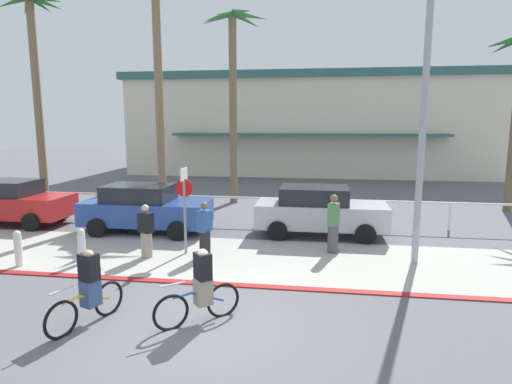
# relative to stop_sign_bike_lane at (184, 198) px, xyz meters

# --- Properties ---
(ground_plane) EXTENTS (80.00, 80.00, 0.00)m
(ground_plane) POSITION_rel_stop_sign_bike_lane_xyz_m (1.76, 5.55, -1.68)
(ground_plane) COLOR #5B5B60
(sidewalk_strip) EXTENTS (44.00, 4.00, 0.02)m
(sidewalk_strip) POSITION_rel_stop_sign_bike_lane_xyz_m (1.76, -0.25, -1.67)
(sidewalk_strip) COLOR #ADAAA0
(sidewalk_strip) RESTS_ON ground
(curb_paint) EXTENTS (44.00, 0.24, 0.03)m
(curb_paint) POSITION_rel_stop_sign_bike_lane_xyz_m (1.76, -2.25, -1.66)
(curb_paint) COLOR maroon
(curb_paint) RESTS_ON ground
(building_backdrop) EXTENTS (26.58, 13.29, 7.27)m
(building_backdrop) POSITION_rel_stop_sign_bike_lane_xyz_m (2.97, 23.49, 1.97)
(building_backdrop) COLOR beige
(building_backdrop) RESTS_ON ground
(rail_fence) EXTENTS (22.64, 0.08, 1.04)m
(rail_fence) POSITION_rel_stop_sign_bike_lane_xyz_m (1.76, 4.05, -0.84)
(rail_fence) COLOR white
(rail_fence) RESTS_ON ground
(stop_sign_bike_lane) EXTENTS (0.52, 0.56, 2.56)m
(stop_sign_bike_lane) POSITION_rel_stop_sign_bike_lane_xyz_m (0.00, 0.00, 0.00)
(stop_sign_bike_lane) COLOR gray
(stop_sign_bike_lane) RESTS_ON ground
(bollard_0) EXTENTS (0.20, 0.20, 1.00)m
(bollard_0) POSITION_rel_stop_sign_bike_lane_xyz_m (-4.11, -1.76, -1.16)
(bollard_0) COLOR white
(bollard_0) RESTS_ON ground
(bollard_1) EXTENTS (0.20, 0.20, 1.00)m
(bollard_1) POSITION_rel_stop_sign_bike_lane_xyz_m (-2.54, -1.30, -1.16)
(bollard_1) COLOR white
(bollard_1) RESTS_ON ground
(streetlight_curb) EXTENTS (0.24, 2.54, 7.50)m
(streetlight_curb) POSITION_rel_stop_sign_bike_lane_xyz_m (6.53, -0.13, 2.60)
(streetlight_curb) COLOR #9EA0A5
(streetlight_curb) RESTS_ON ground
(palm_tree_0) EXTENTS (3.22, 3.31, 9.48)m
(palm_tree_0) POSITION_rel_stop_sign_bike_lane_xyz_m (-9.00, 6.54, 5.29)
(palm_tree_0) COLOR #756047
(palm_tree_0) RESTS_ON ground
(palm_tree_1) EXTENTS (3.05, 3.15, 9.81)m
(palm_tree_1) POSITION_rel_stop_sign_bike_lane_xyz_m (-3.18, 6.53, 5.38)
(palm_tree_1) COLOR #846B4C
(palm_tree_1) RESTS_ON ground
(palm_tree_2) EXTENTS (3.35, 3.18, 8.88)m
(palm_tree_2) POSITION_rel_stop_sign_bike_lane_xyz_m (-0.20, 8.24, 4.82)
(palm_tree_2) COLOR #756047
(palm_tree_2) RESTS_ON ground
(car_red_0) EXTENTS (4.40, 2.02, 1.69)m
(car_red_0) POSITION_rel_stop_sign_bike_lane_xyz_m (-7.71, 2.62, -0.81)
(car_red_0) COLOR red
(car_red_0) RESTS_ON ground
(car_blue_1) EXTENTS (4.40, 2.02, 1.69)m
(car_blue_1) POSITION_rel_stop_sign_bike_lane_xyz_m (-2.17, 2.21, -0.81)
(car_blue_1) COLOR #284793
(car_blue_1) RESTS_ON ground
(car_silver_2) EXTENTS (4.40, 2.02, 1.69)m
(car_silver_2) POSITION_rel_stop_sign_bike_lane_xyz_m (3.90, 2.70, -0.81)
(car_silver_2) COLOR #B2B7BC
(car_silver_2) RESTS_ON ground
(cyclist_blue_0) EXTENTS (1.44, 1.20, 1.50)m
(cyclist_blue_0) POSITION_rel_stop_sign_bike_lane_xyz_m (1.64, -4.17, -0.98)
(cyclist_blue_0) COLOR black
(cyclist_blue_0) RESTS_ON ground
(cyclist_yellow_1) EXTENTS (0.71, 1.72, 1.50)m
(cyclist_yellow_1) POSITION_rel_stop_sign_bike_lane_xyz_m (-0.48, -4.57, -0.98)
(cyclist_yellow_1) COLOR black
(cyclist_yellow_1) RESTS_ON ground
(pedestrian_0) EXTENTS (0.43, 0.48, 1.62)m
(pedestrian_0) POSITION_rel_stop_sign_bike_lane_xyz_m (0.65, -0.24, -0.93)
(pedestrian_0) COLOR #232326
(pedestrian_0) RESTS_ON ground
(pedestrian_1) EXTENTS (0.47, 0.41, 1.56)m
(pedestrian_1) POSITION_rel_stop_sign_bike_lane_xyz_m (-1.00, -0.52, -0.97)
(pedestrian_1) COLOR gray
(pedestrian_1) RESTS_ON ground
(pedestrian_2) EXTENTS (0.41, 0.46, 1.77)m
(pedestrian_2) POSITION_rel_stop_sign_bike_lane_xyz_m (4.31, 0.72, -0.85)
(pedestrian_2) COLOR #4C4C51
(pedestrian_2) RESTS_ON ground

